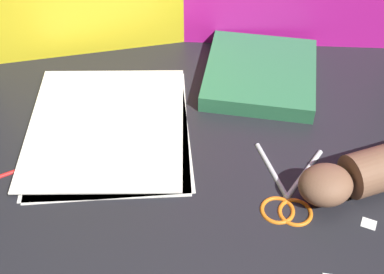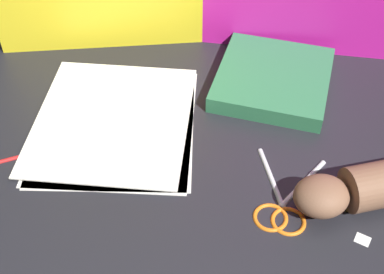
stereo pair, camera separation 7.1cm
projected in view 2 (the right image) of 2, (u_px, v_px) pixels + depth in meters
name	position (u px, v px, depth m)	size (l,w,h in m)	color
ground_plane	(180.00, 162.00, 0.94)	(6.00, 6.00, 0.00)	black
paper_stack	(115.00, 122.00, 1.01)	(0.31, 0.35, 0.01)	white
book_closed	(273.00, 79.00, 1.08)	(0.27, 0.28, 0.03)	#2D7247
scissors	(282.00, 205.00, 0.87)	(0.15, 0.19, 0.01)	silver
hand_forearm	(383.00, 184.00, 0.85)	(0.30, 0.15, 0.08)	brown
paper_scrap_mid	(363.00, 240.00, 0.82)	(0.03, 0.03, 0.00)	white
pen	(16.00, 157.00, 0.94)	(0.12, 0.06, 0.01)	red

